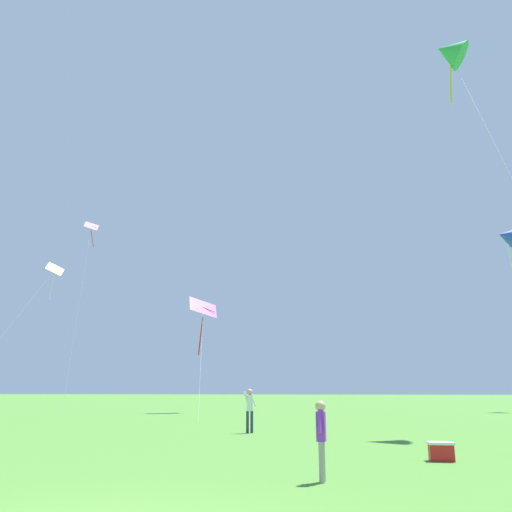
{
  "coord_description": "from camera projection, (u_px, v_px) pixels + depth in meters",
  "views": [
    {
      "loc": [
        2.86,
        -5.92,
        1.66
      ],
      "look_at": [
        -2.51,
        28.39,
        10.61
      ],
      "focal_mm": 36.56,
      "sensor_mm": 36.0,
      "label": 1
    }
  ],
  "objects": [
    {
      "name": "kite_blue_delta",
      "position": [
        507.0,
        236.0,
        46.76
      ],
      "size": [
        3.21,
        13.06,
        16.09
      ],
      "color": "blue",
      "rests_on": "ground_plane"
    },
    {
      "name": "kite_pink_low",
      "position": [
        90.0,
        235.0,
        50.5
      ],
      "size": [
        2.65,
        6.78,
        17.76
      ],
      "color": "pink",
      "rests_on": "ground_plane"
    },
    {
      "name": "kite_green_small",
      "position": [
        449.0,
        52.0,
        26.58
      ],
      "size": [
        2.14,
        12.42,
        19.37
      ],
      "color": "green",
      "rests_on": "ground_plane"
    },
    {
      "name": "kite_purple_streamer",
      "position": [
        202.0,
        317.0,
        41.8
      ],
      "size": [
        4.15,
        13.0,
        9.05
      ],
      "color": "purple",
      "rests_on": "ground_plane"
    },
    {
      "name": "kite_yellow_diamond",
      "position": [
        51.0,
        277.0,
        44.19
      ],
      "size": [
        2.34,
        9.83,
        12.38
      ],
      "color": "yellow",
      "rests_on": "ground_plane"
    },
    {
      "name": "person_in_blue_jacket",
      "position": [
        250.0,
        406.0,
        20.89
      ],
      "size": [
        0.54,
        0.27,
        1.7
      ],
      "color": "#2D3351",
      "rests_on": "ground_plane"
    },
    {
      "name": "person_child_small",
      "position": [
        321.0,
        433.0,
        9.82
      ],
      "size": [
        0.2,
        0.47,
        1.46
      ],
      "color": "gray",
      "rests_on": "ground_plane"
    },
    {
      "name": "picnic_cooler",
      "position": [
        441.0,
        451.0,
        12.54
      ],
      "size": [
        0.6,
        0.4,
        0.44
      ],
      "color": "red",
      "rests_on": "ground_plane"
    }
  ]
}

